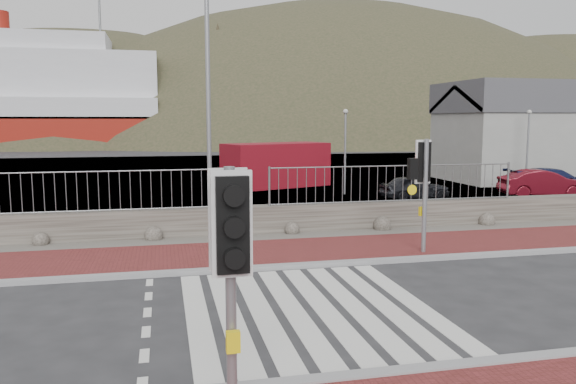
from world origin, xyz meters
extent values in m
plane|color=#28282B|center=(0.00, 0.00, 0.00)|extent=(220.00, 220.00, 0.00)
cube|color=maroon|center=(0.00, 4.50, 0.04)|extent=(40.00, 3.00, 0.08)
cube|color=gray|center=(0.00, -3.00, 0.05)|extent=(40.00, 0.25, 0.12)
cube|color=gray|center=(0.00, 3.00, 0.05)|extent=(40.00, 0.25, 0.12)
cube|color=silver|center=(-2.10, 0.00, 0.01)|extent=(0.42, 5.60, 0.01)
cube|color=silver|center=(-1.50, 0.00, 0.01)|extent=(0.42, 5.60, 0.01)
cube|color=silver|center=(-0.90, 0.00, 0.01)|extent=(0.42, 5.60, 0.01)
cube|color=silver|center=(-0.30, 0.00, 0.01)|extent=(0.42, 5.60, 0.01)
cube|color=silver|center=(0.30, 0.00, 0.01)|extent=(0.42, 5.60, 0.01)
cube|color=silver|center=(0.90, 0.00, 0.01)|extent=(0.42, 5.60, 0.01)
cube|color=silver|center=(1.50, 0.00, 0.01)|extent=(0.42, 5.60, 0.01)
cube|color=silver|center=(2.10, 0.00, 0.01)|extent=(0.42, 5.60, 0.01)
cube|color=#59544C|center=(0.00, 6.50, 0.03)|extent=(40.00, 1.50, 0.06)
cube|color=#464039|center=(0.00, 7.30, 0.45)|extent=(40.00, 0.60, 0.90)
cylinder|color=gray|center=(-4.80, 7.15, 2.10)|extent=(8.40, 0.04, 0.04)
cylinder|color=gray|center=(-0.60, 7.15, 1.50)|extent=(0.07, 0.07, 1.20)
cylinder|color=gray|center=(4.80, 7.15, 2.10)|extent=(8.40, 0.04, 0.04)
cylinder|color=gray|center=(0.60, 7.15, 1.50)|extent=(0.07, 0.07, 1.20)
cylinder|color=gray|center=(9.00, 7.15, 1.50)|extent=(0.07, 0.07, 1.20)
cube|color=#4C4C4F|center=(0.00, 27.90, 0.00)|extent=(120.00, 40.00, 0.50)
cube|color=#3F4C54|center=(0.00, 62.90, 0.00)|extent=(220.00, 50.00, 0.05)
cube|color=silver|center=(-18.00, 67.90, 9.00)|extent=(30.00, 12.00, 6.00)
cube|color=silver|center=(-18.00, 67.90, 13.00)|extent=(18.00, 10.00, 2.50)
cylinder|color=gray|center=(-10.00, 67.90, 17.00)|extent=(0.30, 0.30, 6.00)
cube|color=#9E9E99|center=(20.00, 19.90, 2.00)|extent=(12.00, 6.00, 4.00)
cube|color=#4C4C51|center=(20.00, 19.90, 4.90)|extent=(12.20, 6.20, 1.80)
ellipsoid|color=#2C331F|center=(-15.00, 87.90, -20.00)|extent=(106.40, 68.40, 76.00)
ellipsoid|color=#2C331F|center=(30.00, 87.90, -26.00)|extent=(140.00, 90.00, 100.00)
ellipsoid|color=#2C331F|center=(75.00, 87.90, -20.00)|extent=(112.00, 72.00, 80.00)
cylinder|color=gray|center=(-1.94, -3.94, 1.54)|extent=(0.12, 0.12, 3.09)
cube|color=yellow|center=(-1.94, -3.94, 1.16)|extent=(0.16, 0.09, 0.24)
cube|color=black|center=(-1.94, -3.94, 2.48)|extent=(0.45, 0.27, 1.16)
sphere|color=#0CE53F|center=(-1.94, -3.94, 2.15)|extent=(0.17, 0.17, 0.17)
cylinder|color=gray|center=(4.13, 3.59, 1.55)|extent=(0.12, 0.12, 3.10)
cube|color=yellow|center=(4.13, 3.59, 1.16)|extent=(0.16, 0.10, 0.24)
cube|color=black|center=(4.13, 3.59, 2.49)|extent=(0.46, 0.30, 1.16)
sphere|color=red|center=(4.13, 3.59, 2.82)|extent=(0.17, 0.17, 0.17)
cube|color=black|center=(3.74, 3.56, 2.32)|extent=(0.26, 0.20, 0.55)
cylinder|color=gray|center=(-1.17, 8.10, 4.15)|extent=(0.15, 0.15, 8.30)
cube|color=maroon|center=(3.37, 19.76, 1.18)|extent=(6.11, 4.18, 2.35)
imported|color=black|center=(8.60, 13.63, 0.54)|extent=(3.24, 1.43, 1.08)
imported|color=maroon|center=(14.77, 12.92, 0.64)|extent=(4.09, 2.09, 1.29)
imported|color=#161C45|center=(15.83, 13.59, 0.64)|extent=(4.62, 2.38, 1.28)
camera|label=1|loc=(-2.65, -9.98, 3.59)|focal=35.00mm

